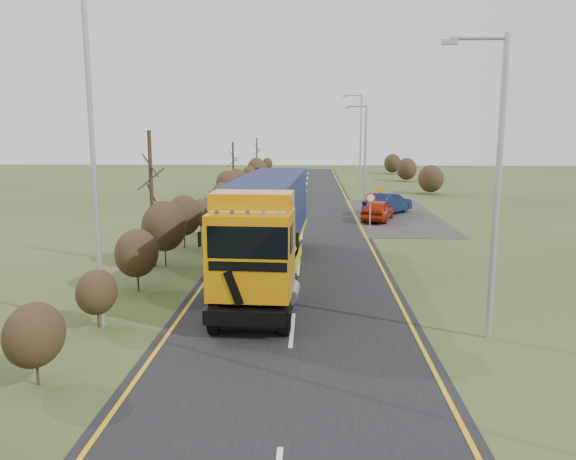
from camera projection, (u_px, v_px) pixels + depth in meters
The scene contains 14 objects.
ground at pixel (296, 293), 21.11m from camera, with size 160.00×160.00×0.00m, color #3A441D.
road at pixel (301, 241), 30.94m from camera, with size 8.00×120.00×0.02m, color black.
layby at pixel (394, 215), 40.51m from camera, with size 6.00×18.00×0.02m, color #282624.
lane_markings at pixel (301, 242), 30.64m from camera, with size 7.52×116.00×0.01m.
hedgerow at pixel (184, 218), 28.84m from camera, with size 2.24×102.04×6.05m.
lorry at pixel (267, 221), 23.12m from camera, with size 3.11×15.11×4.18m.
car_red_hatchback at pixel (378, 210), 37.96m from camera, with size 1.72×4.27×1.45m, color #9D2007.
car_blue_sedan at pixel (388, 204), 40.98m from camera, with size 1.63×4.69×1.54m, color #091334.
streetlight_near at pixel (494, 177), 15.74m from camera, with size 1.84×0.18×8.63m.
streetlight_mid at pixel (364, 153), 42.39m from camera, with size 1.70×0.18×7.95m.
streetlight_far at pixel (359, 136), 60.30m from camera, with size 2.10×0.20×9.90m.
left_pole at pixel (93, 165), 16.67m from camera, with size 0.16×0.16×10.02m, color #9DA0A3.
speed_sign at pixel (370, 204), 34.64m from camera, with size 0.62×0.10×2.25m.
warning_board at pixel (380, 196), 43.14m from camera, with size 0.69×0.11×1.81m.
Camera 1 is at (0.56, -20.36, 6.02)m, focal length 35.00 mm.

